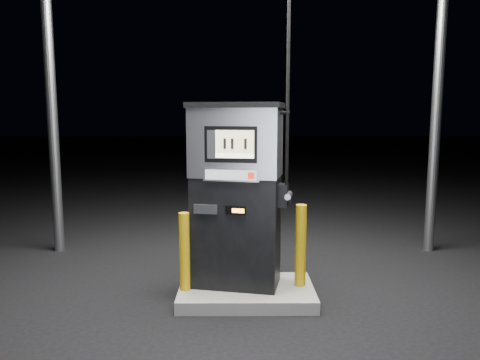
{
  "coord_description": "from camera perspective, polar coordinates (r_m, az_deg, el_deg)",
  "views": [
    {
      "loc": [
        -0.1,
        -5.36,
        2.2
      ],
      "look_at": [
        -0.08,
        0.0,
        1.44
      ],
      "focal_mm": 35.0,
      "sensor_mm": 36.0,
      "label": 1
    }
  ],
  "objects": [
    {
      "name": "bollard_left",
      "position": [
        5.54,
        -6.78,
        -8.66
      ],
      "size": [
        0.15,
        0.15,
        0.92
      ],
      "primitive_type": "cylinder",
      "rotation": [
        0.0,
        0.0,
        -0.25
      ],
      "color": "#D0A00B",
      "rests_on": "pump_island"
    },
    {
      "name": "fuel_dispenser",
      "position": [
        5.54,
        -0.4,
        -1.61
      ],
      "size": [
        1.25,
        0.84,
        4.52
      ],
      "rotation": [
        0.0,
        0.0,
        -0.2
      ],
      "color": "black",
      "rests_on": "pump_island"
    },
    {
      "name": "pump_island",
      "position": [
        5.77,
        0.79,
        -13.54
      ],
      "size": [
        1.6,
        1.0,
        0.15
      ],
      "primitive_type": "cube",
      "color": "slate",
      "rests_on": "ground"
    },
    {
      "name": "ground",
      "position": [
        5.8,
        0.79,
        -14.23
      ],
      "size": [
        80.0,
        80.0,
        0.0
      ],
      "primitive_type": "plane",
      "color": "black",
      "rests_on": "ground"
    },
    {
      "name": "bollard_right",
      "position": [
        5.68,
        7.4,
        -7.9
      ],
      "size": [
        0.15,
        0.15,
        0.99
      ],
      "primitive_type": "cylinder",
      "rotation": [
        0.0,
        0.0,
        0.17
      ],
      "color": "#D0A00B",
      "rests_on": "pump_island"
    }
  ]
}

